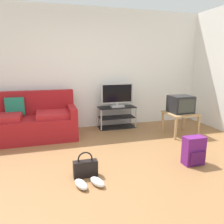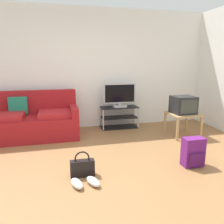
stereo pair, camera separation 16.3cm
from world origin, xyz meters
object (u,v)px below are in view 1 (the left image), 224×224
handbag (85,168)px  sneakers_pair (89,183)px  tv_stand (117,117)px  side_table (180,116)px  backpack (194,151)px  crt_tv (181,104)px  couch (30,122)px  flat_tv (117,95)px

handbag → sneakers_pair: 0.27m
tv_stand → side_table: bearing=-37.7°
backpack → handbag: backpack is taller
side_table → backpack: bearing=-114.9°
side_table → crt_tv: crt_tv is taller
tv_stand → handbag: tv_stand is taller
couch → crt_tv: (3.04, -0.62, 0.31)m
tv_stand → side_table: tv_stand is taller
side_table → handbag: bearing=-151.2°
side_table → couch: bearing=168.3°
handbag → couch: bearing=113.3°
flat_tv → sneakers_pair: bearing=-115.2°
flat_tv → crt_tv: size_ratio=1.68×
side_table → backpack: size_ratio=1.36×
couch → backpack: 3.11m
crt_tv → side_table: bearing=-90.0°
couch → side_table: size_ratio=3.07×
tv_stand → flat_tv: (0.00, -0.02, 0.52)m
couch → flat_tv: bearing=6.6°
side_table → handbag: (-2.24, -1.23, -0.29)m
side_table → backpack: side_table is taller
handbag → flat_tv: bearing=62.1°
flat_tv → sneakers_pair: size_ratio=1.86×
crt_tv → sneakers_pair: size_ratio=1.11×
couch → sneakers_pair: (0.80, -2.12, -0.30)m
side_table → crt_tv: bearing=90.0°
couch → flat_tv: 1.97m
backpack → handbag: (-1.63, 0.08, -0.09)m
couch → backpack: size_ratio=4.18×
side_table → crt_tv: size_ratio=1.32×
handbag → sneakers_pair: handbag is taller
couch → tv_stand: couch is taller
couch → backpack: (2.43, -1.94, -0.14)m
side_table → sneakers_pair: side_table is taller
tv_stand → flat_tv: flat_tv is taller
flat_tv → side_table: (1.13, -0.85, -0.36)m
couch → handbag: size_ratio=5.09×
tv_stand → handbag: 2.38m
couch → side_table: couch is taller
tv_stand → backpack: bearing=-76.5°
flat_tv → sneakers_pair: 2.69m
tv_stand → sneakers_pair: 2.62m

